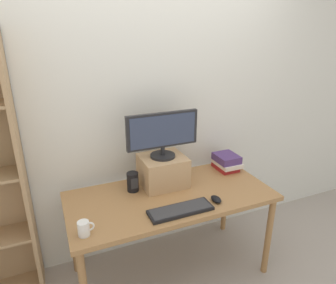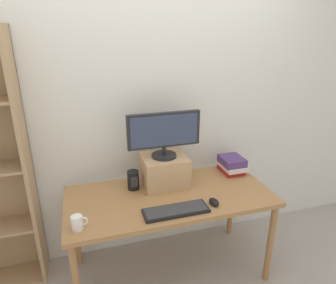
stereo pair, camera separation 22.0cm
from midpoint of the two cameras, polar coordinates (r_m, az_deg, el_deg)
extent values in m
plane|color=#9E9389|center=(2.76, -2.04, -23.30)|extent=(12.00, 12.00, 0.00)
cube|color=silver|center=(2.53, -6.39, 6.36)|extent=(7.00, 0.08, 2.60)
cube|color=#9E7042|center=(2.32, -2.27, -10.36)|extent=(1.55, 0.73, 0.04)
cylinder|color=#9E7042|center=(2.62, 16.22, -16.98)|extent=(0.05, 0.05, 0.70)
cylinder|color=#9E7042|center=(2.68, -20.04, -16.50)|extent=(0.05, 0.05, 0.70)
cylinder|color=#9E7042|center=(3.04, 8.74, -10.67)|extent=(0.05, 0.05, 0.70)
cube|color=tan|center=(2.38, -28.38, -5.25)|extent=(0.03, 0.28, 1.96)
cube|color=tan|center=(2.41, -3.63, -5.50)|extent=(0.35, 0.31, 0.24)
cylinder|color=black|center=(2.35, -3.70, -2.66)|extent=(0.20, 0.20, 0.02)
cylinder|color=black|center=(2.34, -3.72, -1.70)|extent=(0.03, 0.03, 0.07)
cube|color=black|center=(2.28, -3.82, 2.25)|extent=(0.57, 0.04, 0.27)
cube|color=#2D3851|center=(2.26, -3.65, 2.10)|extent=(0.53, 0.00, 0.24)
cube|color=black|center=(2.11, -0.65, -12.93)|extent=(0.45, 0.15, 0.02)
cube|color=#333335|center=(2.10, -0.65, -12.65)|extent=(0.43, 0.13, 0.00)
ellipsoid|color=black|center=(2.23, 6.32, -10.85)|extent=(0.06, 0.10, 0.04)
cube|color=maroon|center=(2.73, 8.61, -4.77)|extent=(0.16, 0.22, 0.04)
cube|color=silver|center=(2.71, 8.96, -4.07)|extent=(0.19, 0.24, 0.04)
cube|color=#4C336B|center=(2.69, 8.80, -3.09)|extent=(0.18, 0.21, 0.06)
cylinder|color=white|center=(1.98, -19.00, -15.43)|extent=(0.07, 0.07, 0.09)
torus|color=white|center=(1.98, -17.95, -15.16)|extent=(0.06, 0.01, 0.06)
cylinder|color=black|center=(2.35, -9.42, -7.56)|extent=(0.09, 0.09, 0.15)
cube|color=#2D2D30|center=(2.31, -9.14, -7.91)|extent=(0.05, 0.00, 0.09)
camera|label=1|loc=(0.11, -92.86, -1.07)|focal=32.00mm
camera|label=2|loc=(0.11, 87.14, 1.07)|focal=32.00mm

